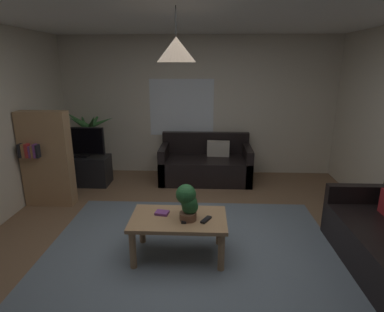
# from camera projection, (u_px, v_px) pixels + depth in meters

# --- Properties ---
(floor) EXTENTS (5.04, 5.64, 0.02)m
(floor) POSITION_uv_depth(u_px,v_px,m) (191.00, 255.00, 3.52)
(floor) COLOR brown
(floor) RESTS_ON ground
(rug) EXTENTS (3.28, 3.10, 0.01)m
(rug) POSITION_uv_depth(u_px,v_px,m) (190.00, 265.00, 3.32)
(rug) COLOR slate
(rug) RESTS_ON ground
(wall_back) EXTENTS (5.16, 0.06, 2.53)m
(wall_back) POSITION_uv_depth(u_px,v_px,m) (198.00, 107.00, 5.89)
(wall_back) COLOR beige
(wall_back) RESTS_ON ground
(ceiling) EXTENTS (5.04, 5.64, 0.02)m
(ceiling) POSITION_uv_depth(u_px,v_px,m) (191.00, 4.00, 2.80)
(ceiling) COLOR white
(window_pane) EXTENTS (1.18, 0.01, 1.04)m
(window_pane) POSITION_uv_depth(u_px,v_px,m) (182.00, 108.00, 5.88)
(window_pane) COLOR white
(couch_under_window) EXTENTS (1.59, 0.80, 0.82)m
(couch_under_window) POSITION_uv_depth(u_px,v_px,m) (206.00, 165.00, 5.69)
(couch_under_window) COLOR black
(couch_under_window) RESTS_ON ground
(coffee_table) EXTENTS (1.02, 0.61, 0.46)m
(coffee_table) POSITION_uv_depth(u_px,v_px,m) (179.00, 224.00, 3.39)
(coffee_table) COLOR #A87F56
(coffee_table) RESTS_ON ground
(book_on_table_0) EXTENTS (0.16, 0.13, 0.03)m
(book_on_table_0) POSITION_uv_depth(u_px,v_px,m) (162.00, 213.00, 3.44)
(book_on_table_0) COLOR #72387F
(book_on_table_0) RESTS_ON coffee_table
(remote_on_table_0) EXTENTS (0.05, 0.16, 0.02)m
(remote_on_table_0) POSITION_uv_depth(u_px,v_px,m) (184.00, 219.00, 3.31)
(remote_on_table_0) COLOR black
(remote_on_table_0) RESTS_ON coffee_table
(remote_on_table_1) EXTENTS (0.12, 0.16, 0.02)m
(remote_on_table_1) POSITION_uv_depth(u_px,v_px,m) (206.00, 220.00, 3.30)
(remote_on_table_1) COLOR black
(remote_on_table_1) RESTS_ON coffee_table
(potted_plant_on_table) EXTENTS (0.23, 0.21, 0.39)m
(potted_plant_on_table) POSITION_uv_depth(u_px,v_px,m) (188.00, 202.00, 3.28)
(potted_plant_on_table) COLOR brown
(potted_plant_on_table) RESTS_ON coffee_table
(tv_stand) EXTENTS (0.90, 0.44, 0.50)m
(tv_stand) POSITION_uv_depth(u_px,v_px,m) (83.00, 170.00, 5.51)
(tv_stand) COLOR black
(tv_stand) RESTS_ON ground
(tv) EXTENTS (0.83, 0.16, 0.51)m
(tv) POSITION_uv_depth(u_px,v_px,m) (80.00, 142.00, 5.34)
(tv) COLOR black
(tv) RESTS_ON tv_stand
(potted_palm_corner) EXTENTS (0.90, 0.94, 1.25)m
(potted_palm_corner) POSITION_uv_depth(u_px,v_px,m) (90.00, 145.00, 5.87)
(potted_palm_corner) COLOR #4C4C51
(potted_palm_corner) RESTS_ON ground
(bookshelf_corner) EXTENTS (0.70, 0.31, 1.40)m
(bookshelf_corner) POSITION_uv_depth(u_px,v_px,m) (46.00, 159.00, 4.59)
(bookshelf_corner) COLOR #A87F56
(bookshelf_corner) RESTS_ON ground
(pendant_lamp) EXTENTS (0.37, 0.37, 0.48)m
(pendant_lamp) POSITION_uv_depth(u_px,v_px,m) (176.00, 50.00, 2.90)
(pendant_lamp) COLOR black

